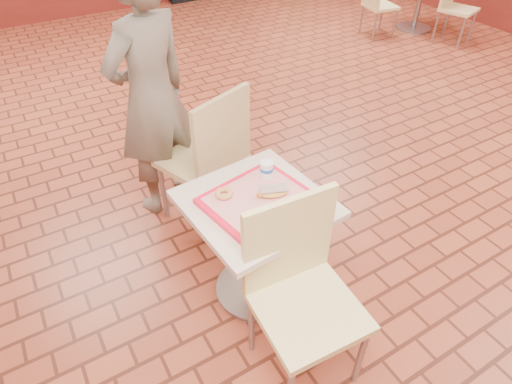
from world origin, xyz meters
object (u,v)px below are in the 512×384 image
chair_main_front (300,286)px  customer (152,97)px  serving_tray (256,199)px  chair_second_front (455,2)px  chair_main_back (210,154)px  paper_cup (267,169)px  ring_donut (224,194)px  long_john_donut (273,192)px  chair_second_left (377,1)px  main_table (256,233)px

chair_main_front → customer: customer is taller
serving_tray → chair_second_front: bearing=27.7°
chair_main_back → customer: 0.52m
chair_second_front → paper_cup: bearing=-169.7°
ring_donut → long_john_donut: 0.24m
chair_main_back → serving_tray: 0.71m
chair_main_front → serving_tray: size_ratio=1.96×
ring_donut → chair_second_left: (3.69, 2.79, -0.31)m
main_table → chair_main_back: bearing=84.8°
chair_main_front → chair_main_back: chair_main_back is taller
chair_main_back → serving_tray: size_ratio=2.01×
serving_tray → main_table: bearing=180.0°
customer → chair_second_left: size_ratio=2.10×
chair_main_back → chair_second_front: size_ratio=1.17×
main_table → chair_second_front: 4.85m
chair_second_front → ring_donut: bearing=-170.8°
long_john_donut → serving_tray: bearing=154.5°
long_john_donut → chair_second_left: 4.55m
serving_tray → chair_second_front: size_ratio=0.58×
chair_main_back → chair_second_front: (4.24, 1.56, -0.08)m
ring_donut → chair_second_front: size_ratio=0.10×
serving_tray → paper_cup: (0.13, 0.12, 0.06)m
main_table → chair_second_front: (4.30, 2.25, 0.00)m
chair_main_front → paper_cup: size_ratio=11.16×
main_table → customer: size_ratio=0.42×
customer → serving_tray: bearing=76.3°
paper_cup → chair_second_front: size_ratio=0.10×
chair_main_front → chair_second_front: (4.33, 2.71, -0.07)m
paper_cup → chair_second_front: 4.69m
chair_main_front → ring_donut: size_ratio=10.83×
main_table → serving_tray: (0.00, 0.00, 0.25)m
chair_main_back → customer: bearing=-81.4°
chair_main_back → paper_cup: 0.62m
chair_main_back → ring_donut: (-0.20, -0.60, 0.19)m
paper_cup → long_john_donut: bearing=-111.1°
serving_tray → customer: bearing=97.7°
chair_main_back → chair_second_front: bearing=-179.7°
main_table → chair_second_left: (3.56, 2.88, -0.03)m
chair_main_front → long_john_donut: (0.11, 0.42, 0.22)m
long_john_donut → main_table: bearing=154.5°
main_table → customer: (-0.14, 1.07, 0.37)m
chair_main_front → chair_main_back: (0.10, 1.14, 0.02)m
chair_main_front → chair_main_back: size_ratio=0.97×
chair_main_back → long_john_donut: bearing=71.0°
main_table → chair_second_front: bearing=27.7°
chair_main_front → ring_donut: (-0.10, 0.54, 0.21)m
serving_tray → paper_cup: size_ratio=5.69×
serving_tray → ring_donut: size_ratio=5.53×
chair_main_front → serving_tray: (0.03, 0.45, 0.18)m
chair_second_left → chair_second_front: (0.74, -0.63, 0.03)m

